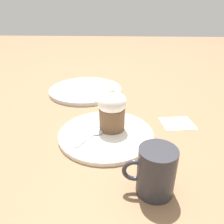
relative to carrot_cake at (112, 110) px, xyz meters
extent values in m
plane|color=#846042|center=(0.02, 0.02, -0.07)|extent=(4.00, 4.00, 0.00)
cylinder|color=white|center=(0.02, 0.02, -0.07)|extent=(0.26, 0.26, 0.01)
cylinder|color=brown|center=(0.00, 0.00, -0.03)|extent=(0.07, 0.07, 0.07)
ellipsoid|color=white|center=(0.00, 0.00, 0.02)|extent=(0.08, 0.08, 0.06)
cone|color=orange|center=(0.01, 0.00, 0.05)|extent=(0.02, 0.01, 0.01)
sphere|color=green|center=(0.00, 0.00, 0.05)|extent=(0.01, 0.01, 0.01)
cube|color=silver|center=(0.07, 0.07, -0.06)|extent=(0.05, 0.07, 0.00)
ellipsoid|color=silver|center=(0.04, 0.02, -0.06)|extent=(0.05, 0.06, 0.01)
cylinder|color=#2D2D33|center=(-0.09, 0.22, -0.02)|extent=(0.07, 0.07, 0.10)
torus|color=#2D2D33|center=(-0.05, 0.22, -0.02)|extent=(0.05, 0.01, 0.05)
cylinder|color=silver|center=(0.13, -0.31, -0.06)|extent=(0.30, 0.30, 0.02)
cube|color=white|center=(-0.20, -0.06, -0.07)|extent=(0.11, 0.09, 0.00)
camera|label=1|loc=(-0.03, 0.54, 0.27)|focal=35.00mm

